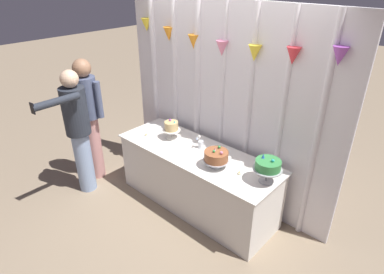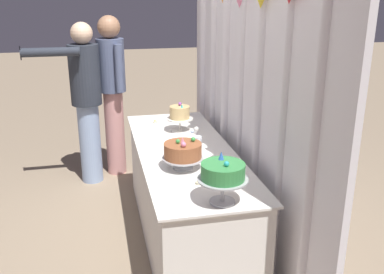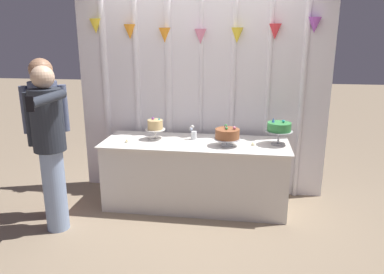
% 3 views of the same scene
% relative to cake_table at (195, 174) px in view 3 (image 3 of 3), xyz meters
% --- Properties ---
extents(ground_plane, '(24.00, 24.00, 0.00)m').
position_rel_cake_table_xyz_m(ground_plane, '(0.00, -0.10, -0.39)').
color(ground_plane, gray).
extents(draped_curtain, '(3.03, 0.15, 2.42)m').
position_rel_cake_table_xyz_m(draped_curtain, '(-0.04, 0.46, 0.87)').
color(draped_curtain, white).
rests_on(draped_curtain, ground_plane).
extents(cake_table, '(2.09, 0.73, 0.77)m').
position_rel_cake_table_xyz_m(cake_table, '(0.00, 0.00, 0.00)').
color(cake_table, white).
rests_on(cake_table, ground_plane).
extents(cake_display_leftmost, '(0.23, 0.23, 0.26)m').
position_rel_cake_table_xyz_m(cake_display_leftmost, '(-0.47, 0.05, 0.54)').
color(cake_display_leftmost, silver).
rests_on(cake_display_leftmost, cake_table).
extents(cake_display_center, '(0.29, 0.29, 0.22)m').
position_rel_cake_table_xyz_m(cake_display_center, '(0.36, -0.09, 0.51)').
color(cake_display_center, '#B2B2B7').
rests_on(cake_display_center, cake_table).
extents(cake_display_rightmost, '(0.30, 0.30, 0.29)m').
position_rel_cake_table_xyz_m(cake_display_rightmost, '(0.91, 0.03, 0.57)').
color(cake_display_rightmost, '#B2B2B7').
rests_on(cake_display_rightmost, cake_table).
extents(flower_vase, '(0.08, 0.09, 0.17)m').
position_rel_cake_table_xyz_m(flower_vase, '(-0.04, 0.10, 0.45)').
color(flower_vase, silver).
rests_on(flower_vase, cake_table).
extents(tealight_far_left, '(0.04, 0.04, 0.03)m').
position_rel_cake_table_xyz_m(tealight_far_left, '(-0.76, -0.13, 0.39)').
color(tealight_far_left, beige).
rests_on(tealight_far_left, cake_table).
extents(tealight_near_left, '(0.04, 0.04, 0.03)m').
position_rel_cake_table_xyz_m(tealight_near_left, '(0.64, -0.04, 0.39)').
color(tealight_near_left, beige).
rests_on(tealight_near_left, cake_table).
extents(guest_man_pink_jacket, '(0.42, 0.37, 1.71)m').
position_rel_cake_table_xyz_m(guest_man_pink_jacket, '(-1.50, -0.48, 0.58)').
color(guest_man_pink_jacket, '#D6938E').
rests_on(guest_man_pink_jacket, ground_plane).
extents(guest_man_dark_suit, '(0.47, 0.73, 1.66)m').
position_rel_cake_table_xyz_m(guest_man_dark_suit, '(-1.32, -0.76, 0.55)').
color(guest_man_dark_suit, '#93ADD6').
rests_on(guest_man_dark_suit, ground_plane).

